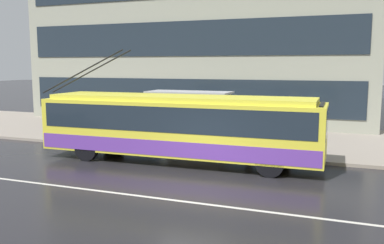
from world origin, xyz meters
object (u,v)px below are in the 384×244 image
(pedestrian_approaching_curb, at_px, (224,114))
(pedestrian_walking_past, at_px, (292,116))
(trolleybus, at_px, (179,126))
(bus_shelter, at_px, (191,105))
(pedestrian_at_shelter, at_px, (252,119))

(pedestrian_approaching_curb, xyz_separation_m, pedestrian_walking_past, (3.43, -1.06, 0.15))
(trolleybus, relative_size, pedestrian_walking_past, 6.21)
(bus_shelter, bearing_deg, pedestrian_approaching_curb, 22.48)
(bus_shelter, bearing_deg, pedestrian_at_shelter, -15.32)
(pedestrian_at_shelter, xyz_separation_m, pedestrian_approaching_curb, (-1.73, 1.55, -0.02))
(pedestrian_at_shelter, xyz_separation_m, pedestrian_walking_past, (1.70, 0.49, 0.13))
(trolleybus, distance_m, pedestrian_walking_past, 5.15)
(trolleybus, distance_m, pedestrian_at_shelter, 3.52)
(bus_shelter, xyz_separation_m, pedestrian_at_shelter, (3.29, -0.90, -0.45))
(bus_shelter, xyz_separation_m, pedestrian_walking_past, (4.99, -0.41, -0.32))
(pedestrian_approaching_curb, bearing_deg, pedestrian_walking_past, -17.13)
(trolleybus, height_order, pedestrian_at_shelter, trolleybus)
(pedestrian_walking_past, bearing_deg, bus_shelter, 175.29)
(trolleybus, distance_m, bus_shelter, 3.45)
(trolleybus, xyz_separation_m, pedestrian_at_shelter, (2.55, 2.42, 0.11))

